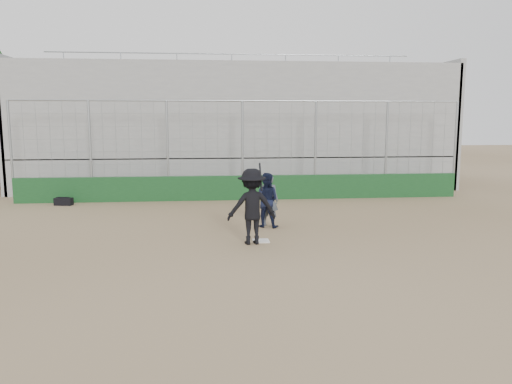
{
  "coord_description": "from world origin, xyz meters",
  "views": [
    {
      "loc": [
        -1.43,
        -13.16,
        3.34
      ],
      "look_at": [
        0.0,
        1.4,
        1.15
      ],
      "focal_mm": 35.0,
      "sensor_mm": 36.0,
      "label": 1
    }
  ],
  "objects": [
    {
      "name": "catcher_crouched",
      "position": [
        0.34,
        1.73,
        0.57
      ],
      "size": [
        1.01,
        0.92,
        1.14
      ],
      "color": "black",
      "rests_on": "ground"
    },
    {
      "name": "umpire",
      "position": [
        0.45,
        1.92,
        0.73
      ],
      "size": [
        0.7,
        0.59,
        1.47
      ],
      "primitive_type": "imported",
      "rotation": [
        0.0,
        0.0,
        2.73
      ],
      "color": "#48505B",
      "rests_on": "ground"
    },
    {
      "name": "backstop",
      "position": [
        0.0,
        7.0,
        0.96
      ],
      "size": [
        18.1,
        0.25,
        4.04
      ],
      "color": "#133C1A",
      "rests_on": "ground"
    },
    {
      "name": "batter_at_plate",
      "position": [
        -0.27,
        -0.22,
        1.01
      ],
      "size": [
        1.38,
        0.89,
        2.14
      ],
      "color": "black",
      "rests_on": "ground"
    },
    {
      "name": "bleachers",
      "position": [
        0.0,
        11.95,
        2.92
      ],
      "size": [
        20.25,
        6.7,
        6.98
      ],
      "color": "gray",
      "rests_on": "ground"
    },
    {
      "name": "ground",
      "position": [
        0.0,
        0.0,
        0.0
      ],
      "size": [
        90.0,
        90.0,
        0.0
      ],
      "primitive_type": "plane",
      "color": "brown",
      "rests_on": "ground"
    },
    {
      "name": "equipment_bag",
      "position": [
        -6.95,
        6.33,
        0.15
      ],
      "size": [
        0.72,
        0.42,
        0.33
      ],
      "color": "black",
      "rests_on": "ground"
    },
    {
      "name": "home_plate",
      "position": [
        0.0,
        0.0,
        0.01
      ],
      "size": [
        0.44,
        0.44,
        0.02
      ],
      "primitive_type": "cube",
      "color": "white",
      "rests_on": "ground"
    }
  ]
}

